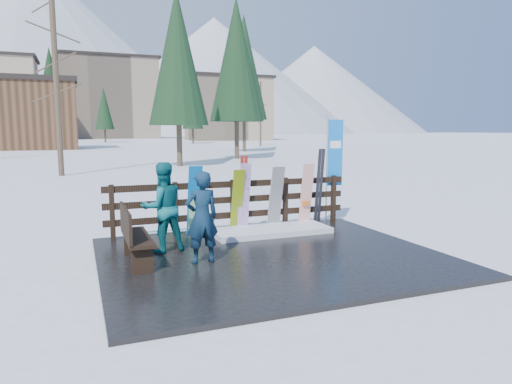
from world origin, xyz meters
name	(u,v)px	position (x,y,z in m)	size (l,w,h in m)	color
ground	(272,259)	(0.00, 0.00, 0.00)	(700.00, 700.00, 0.00)	white
deck	(272,257)	(0.00, 0.00, 0.04)	(6.00, 5.00, 0.08)	black
fence	(233,201)	(0.00, 2.20, 0.74)	(5.60, 0.10, 1.15)	black
snow_patch	(271,231)	(0.68, 1.60, 0.14)	(2.58, 1.00, 0.12)	white
bench	(133,234)	(-2.40, 0.33, 0.60)	(0.41, 1.50, 0.97)	black
snowboard_0	(194,201)	(-0.94, 1.98, 0.84)	(0.29, 0.03, 1.55)	#0466BC
snowboard_1	(195,203)	(-0.92, 1.98, 0.79)	(0.27, 0.03, 1.43)	white
snowboard_2	(237,201)	(0.03, 1.98, 0.78)	(0.25, 0.03, 1.44)	#CBF701
snowboard_3	(244,197)	(0.19, 1.98, 0.85)	(0.25, 0.03, 1.56)	white
snowboard_4	(276,198)	(0.95, 1.98, 0.80)	(0.31, 0.03, 1.47)	black
snowboard_5	(306,195)	(1.73, 1.98, 0.82)	(0.28, 0.03, 1.51)	white
ski_pair_a	(243,194)	(0.19, 2.05, 0.93)	(0.16, 0.19, 1.69)	maroon
ski_pair_b	(319,187)	(2.12, 2.05, 0.99)	(0.17, 0.22, 1.82)	black
rental_flag	(333,157)	(2.60, 2.25, 1.69)	(0.45, 0.04, 2.60)	silver
person_front	(202,217)	(-1.30, -0.03, 0.87)	(0.57, 0.38, 1.57)	#103348
person_back	(163,207)	(-1.79, 0.94, 0.91)	(0.81, 0.63, 1.67)	#0E5F66
resort_buildings	(92,100)	(1.03, 115.41, 9.81)	(73.00, 87.60, 22.60)	tan
trees	(132,98)	(3.05, 47.72, 6.03)	(42.27, 68.92, 13.90)	#382B1E
mountains	(60,57)	(-10.50, 328.41, 50.20)	(520.00, 260.00, 120.00)	white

